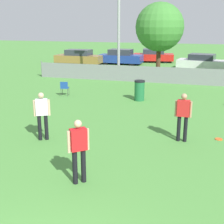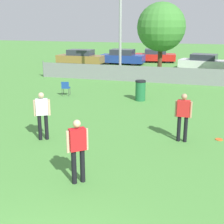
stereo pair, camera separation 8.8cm
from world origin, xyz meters
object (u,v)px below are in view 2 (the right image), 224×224
(parked_car_tan, at_px, (81,57))
(parked_car_blue, at_px, (122,57))
(trash_bin, at_px, (140,90))
(parked_car_red, at_px, (155,56))
(parked_car_white, at_px, (203,62))
(player_thrower_red, at_px, (183,114))
(light_pole, at_px, (120,10))
(folding_chair_sideline, at_px, (66,87))
(player_receiver_white, at_px, (42,113))
(player_defender_red, at_px, (78,147))
(tree_near_pole, at_px, (161,27))
(frisbee_disc, at_px, (219,139))

(parked_car_tan, relative_size, parked_car_blue, 1.07)
(trash_bin, xyz_separation_m, parked_car_red, (-1.88, 16.75, 0.11))
(parked_car_blue, bearing_deg, parked_car_tan, -159.14)
(parked_car_white, bearing_deg, player_thrower_red, -80.96)
(parked_car_tan, xyz_separation_m, parked_car_white, (11.58, -0.29, -0.04))
(player_thrower_red, xyz_separation_m, trash_bin, (-2.58, 5.39, -0.45))
(light_pole, height_order, parked_car_tan, light_pole)
(light_pole, height_order, trash_bin, light_pole)
(trash_bin, relative_size, parked_car_blue, 0.25)
(player_thrower_red, xyz_separation_m, folding_chair_sideline, (-6.83, 5.28, -0.50))
(player_receiver_white, xyz_separation_m, trash_bin, (2.12, 6.60, -0.45))
(light_pole, distance_m, player_defender_red, 16.79)
(folding_chair_sideline, distance_m, parked_car_white, 14.54)
(player_defender_red, distance_m, parked_car_tan, 23.61)
(tree_near_pole, bearing_deg, folding_chair_sideline, -120.37)
(player_receiver_white, distance_m, parked_car_tan, 20.42)
(tree_near_pole, height_order, parked_car_blue, tree_near_pole)
(parked_car_tan, bearing_deg, parked_car_red, 32.04)
(player_thrower_red, height_order, parked_car_white, player_thrower_red)
(light_pole, xyz_separation_m, trash_bin, (2.99, -6.90, -4.29))
(parked_car_tan, distance_m, parked_car_white, 11.59)
(player_defender_red, bearing_deg, trash_bin, 51.53)
(parked_car_blue, bearing_deg, player_receiver_white, -81.80)
(player_thrower_red, height_order, frisbee_disc, player_thrower_red)
(parked_car_red, bearing_deg, parked_car_blue, -145.89)
(player_thrower_red, relative_size, folding_chair_sideline, 2.08)
(parked_car_tan, xyz_separation_m, parked_car_blue, (3.86, 1.39, -0.00))
(folding_chair_sideline, height_order, trash_bin, trash_bin)
(frisbee_disc, relative_size, parked_car_blue, 0.06)
(player_defender_red, bearing_deg, tree_near_pole, 50.94)
(parked_car_tan, bearing_deg, folding_chair_sideline, -70.08)
(frisbee_disc, distance_m, parked_car_white, 17.38)
(parked_car_blue, xyz_separation_m, parked_car_white, (7.73, -1.68, -0.04))
(parked_car_blue, xyz_separation_m, parked_car_red, (2.85, 2.59, -0.04))
(frisbee_disc, bearing_deg, parked_car_tan, 125.17)
(player_receiver_white, distance_m, parked_car_blue, 20.93)
(light_pole, distance_m, parked_car_red, 10.76)
(light_pole, height_order, player_thrower_red, light_pole)
(player_defender_red, bearing_deg, parked_car_red, 54.63)
(trash_bin, height_order, parked_car_blue, parked_car_blue)
(folding_chair_sideline, relative_size, parked_car_blue, 0.19)
(folding_chair_sideline, bearing_deg, parked_car_blue, -100.57)
(parked_car_red, bearing_deg, tree_near_pole, -87.42)
(light_pole, relative_size, parked_car_tan, 1.77)
(player_defender_red, distance_m, frisbee_disc, 5.65)
(light_pole, relative_size, player_thrower_red, 4.78)
(tree_near_pole, xyz_separation_m, player_receiver_white, (-2.08, -13.68, -2.67))
(tree_near_pole, height_order, player_defender_red, tree_near_pole)
(folding_chair_sideline, distance_m, parked_car_blue, 14.28)
(light_pole, relative_size, folding_chair_sideline, 9.95)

